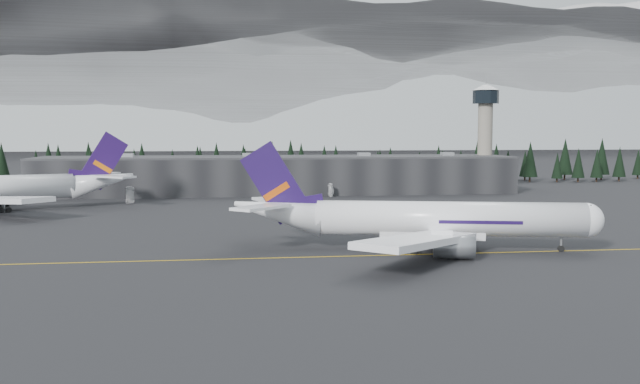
{
  "coord_description": "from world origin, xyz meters",
  "views": [
    {
      "loc": [
        -19.21,
        -118.09,
        20.63
      ],
      "look_at": [
        0.0,
        20.0,
        9.0
      ],
      "focal_mm": 40.0,
      "sensor_mm": 36.0,
      "label": 1
    }
  ],
  "objects": [
    {
      "name": "terminal",
      "position": [
        0.0,
        125.0,
        6.3
      ],
      "size": [
        160.0,
        30.0,
        12.6
      ],
      "color": "black",
      "rests_on": "ground"
    },
    {
      "name": "control_tower",
      "position": [
        75.0,
        128.0,
        23.41
      ],
      "size": [
        10.0,
        10.0,
        37.7
      ],
      "color": "gray",
      "rests_on": "ground"
    },
    {
      "name": "taxiline",
      "position": [
        0.0,
        -2.0,
        0.01
      ],
      "size": [
        400.0,
        0.4,
        0.02
      ],
      "primitive_type": "cube",
      "color": "gold",
      "rests_on": "ground"
    },
    {
      "name": "treeline",
      "position": [
        0.0,
        162.0,
        7.5
      ],
      "size": [
        360.0,
        20.0,
        15.0
      ],
      "primitive_type": "cube",
      "color": "black",
      "rests_on": "ground"
    },
    {
      "name": "jet_main",
      "position": [
        14.83,
        3.12,
        5.41
      ],
      "size": [
        64.15,
        58.53,
        19.17
      ],
      "rotation": [
        0.0,
        0.0,
        -0.24
      ],
      "color": "white",
      "rests_on": "ground"
    },
    {
      "name": "gse_vehicle_a",
      "position": [
        -45.51,
        93.1,
        0.72
      ],
      "size": [
        3.1,
        5.49,
        1.45
      ],
      "primitive_type": "imported",
      "rotation": [
        0.0,
        0.0,
        0.14
      ],
      "color": "silver",
      "rests_on": "ground"
    },
    {
      "name": "gse_vehicle_b",
      "position": [
        15.84,
        107.48,
        0.75
      ],
      "size": [
        4.76,
        3.52,
        1.51
      ],
      "primitive_type": "imported",
      "rotation": [
        0.0,
        0.0,
        -1.12
      ],
      "color": "silver",
      "rests_on": "ground"
    },
    {
      "name": "ground",
      "position": [
        0.0,
        0.0,
        0.0
      ],
      "size": [
        1400.0,
        1400.0,
        0.0
      ],
      "primitive_type": "plane",
      "color": "black",
      "rests_on": "ground"
    },
    {
      "name": "mountain_ridge",
      "position": [
        0.0,
        1000.0,
        0.0
      ],
      "size": [
        4400.0,
        900.0,
        420.0
      ],
      "primitive_type": null,
      "color": "white",
      "rests_on": "ground"
    }
  ]
}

